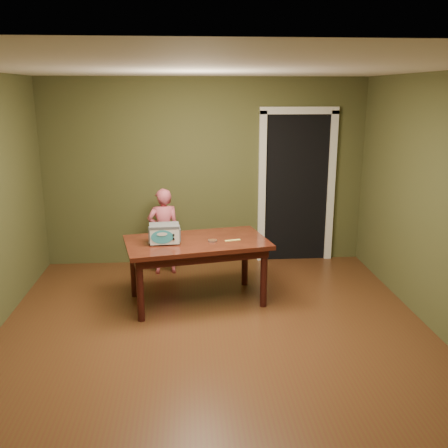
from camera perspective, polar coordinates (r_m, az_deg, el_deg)
The scene contains 8 objects.
floor at distance 5.06m, azimuth -0.85°, elevation -13.47°, with size 5.00×5.00×0.00m, color #4E2616.
room_shell at distance 4.50m, azimuth -0.93°, elevation 6.01°, with size 4.52×5.02×2.61m.
doorway at distance 7.51m, azimuth 7.78°, elevation 4.45°, with size 1.10×0.66×2.25m.
dining_table at distance 5.76m, azimuth -3.14°, elevation -2.83°, with size 1.75×1.20×0.75m.
toy_oven at distance 5.63m, azimuth -6.84°, elevation -1.03°, with size 0.37×0.26×0.22m.
baking_pan at distance 5.67m, azimuth -1.31°, elevation -1.93°, with size 0.10×0.10×0.02m.
spatula at distance 5.71m, azimuth 1.00°, elevation -1.86°, with size 0.18×0.03×0.01m, color #FFF76E.
child at distance 6.74m, azimuth -6.90°, elevation -0.84°, with size 0.43×0.28×1.17m, color #CA5367.
Camera 1 is at (-0.26, -4.44, 2.41)m, focal length 40.00 mm.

